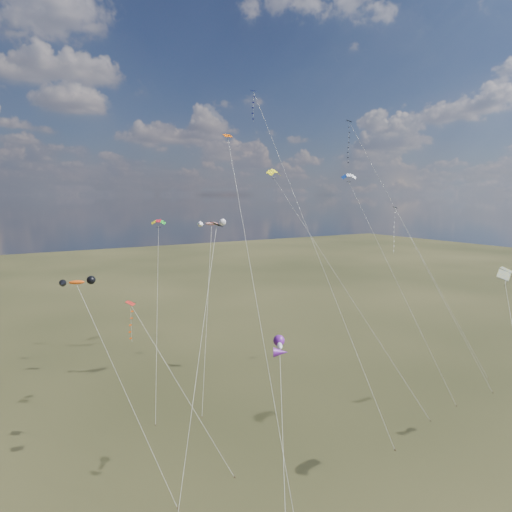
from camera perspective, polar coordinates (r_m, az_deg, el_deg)
ground at (r=46.48m, az=12.93°, el=-26.69°), size 400.00×400.00×0.00m
diamond_black_high at (r=72.16m, az=12.44°, el=12.18°), size 8.43×21.28×37.38m
diamond_navy_tall at (r=66.73m, az=0.94°, el=15.50°), size 0.88×29.27×41.20m
diamond_black_mid at (r=39.62m, az=-6.19°, el=-5.38°), size 11.14×14.18×23.53m
diamond_red_low at (r=49.71m, az=-14.80°, el=-8.74°), size 6.45×12.57×15.09m
diamond_navy_right at (r=72.75m, az=17.32°, el=2.44°), size 6.93×13.01×24.34m
diamond_orange_center at (r=38.16m, az=-0.83°, el=-0.57°), size 3.44×17.03×31.69m
parafoil_yellow at (r=64.05m, az=2.39°, el=10.40°), size 9.29×22.21×29.97m
parafoil_blue_white at (r=67.16m, az=11.63°, el=9.67°), size 4.98×17.54×29.41m
parafoil_striped at (r=46.14m, az=28.83°, el=-1.59°), size 9.01×10.32×20.18m
parafoil_tricolor at (r=66.32m, az=-12.12°, el=4.13°), size 7.32×15.92×22.90m
novelty_orange_black at (r=44.94m, az=-21.46°, el=-3.19°), size 6.88×11.20×18.62m
novelty_white_purple at (r=34.18m, az=2.99°, el=-11.29°), size 6.08×10.00×15.52m
novelty_redwhite_stripe at (r=64.34m, az=-5.58°, el=3.98°), size 8.79×12.44×22.67m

